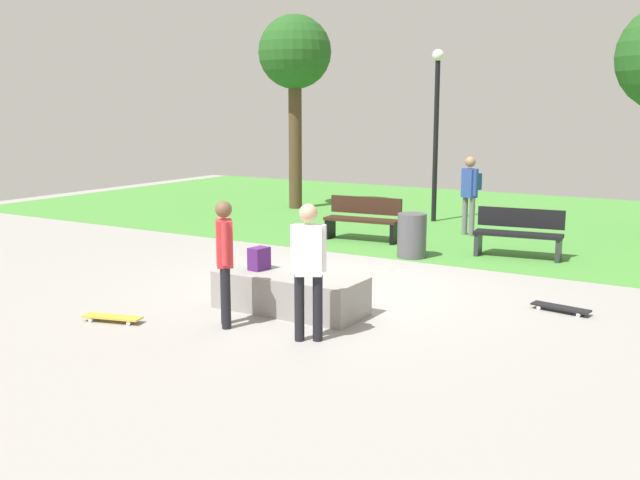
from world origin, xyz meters
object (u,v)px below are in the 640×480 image
backpack_on_ledge (259,259)px  concrete_ledge (290,293)px  park_bench_center_lawn (363,218)px  tree_young_birch (295,57)px  skateboard_spare (561,308)px  trash_bin (412,236)px  skateboard_by_ledge (112,317)px  skater_performing_trick (308,262)px  lamp_post (436,118)px  skater_watching (225,254)px  pedestrian_with_backpack (470,188)px  park_bench_near_path (519,232)px

backpack_on_ledge → concrete_ledge: bearing=-84.4°
park_bench_center_lawn → tree_young_birch: (-3.95, 3.44, 3.62)m
concrete_ledge → skateboard_spare: size_ratio=2.55×
skateboard_spare → park_bench_center_lawn: bearing=145.0°
trash_bin → skateboard_by_ledge: bearing=-105.5°
skateboard_spare → tree_young_birch: bearing=142.2°
skater_performing_trick → lamp_post: lamp_post is taller
tree_young_birch → backpack_on_ledge: bearing=-59.7°
skater_watching → lamp_post: 9.78m
trash_bin → pedestrian_with_backpack: size_ratio=0.48×
skateboard_by_ledge → skateboard_spare: size_ratio=1.00×
park_bench_center_lawn → lamp_post: lamp_post is taller
tree_young_birch → lamp_post: bearing=-2.8°
skater_watching → lamp_post: lamp_post is taller
skateboard_spare → pedestrian_with_backpack: size_ratio=0.48×
park_bench_center_lawn → tree_young_birch: size_ratio=0.31×
skateboard_spare → park_bench_center_lawn: 6.01m
skater_watching → lamp_post: (-1.12, 9.59, 1.57)m
trash_bin → backpack_on_ledge: bearing=-96.1°
skateboard_spare → trash_bin: 4.06m
skater_performing_trick → skateboard_by_ledge: skater_performing_trick is taller
skater_performing_trick → skater_watching: size_ratio=1.03×
skateboard_by_ledge → lamp_post: size_ratio=0.20×
concrete_ledge → park_bench_center_lawn: bearing=107.6°
skateboard_by_ledge → pedestrian_with_backpack: bearing=79.0°
skater_watching → pedestrian_with_backpack: bearing=87.8°
park_bench_near_path → trash_bin: size_ratio=1.98×
skater_watching → skateboard_spare: (3.54, 2.91, -0.88)m
concrete_ledge → skateboard_spare: (3.22, 1.89, -0.20)m
park_bench_near_path → trash_bin: park_bench_near_path is taller
skater_performing_trick → lamp_post: (-2.35, 9.54, 1.54)m
lamp_post → trash_bin: lamp_post is taller
lamp_post → pedestrian_with_backpack: 2.53m
backpack_on_ledge → skater_performing_trick: bearing=-117.4°
skateboard_by_ledge → tree_young_birch: tree_young_birch is taller
skateboard_spare → skater_watching: bearing=-140.6°
tree_young_birch → park_bench_center_lawn: bearing=-41.0°
skater_performing_trick → skateboard_by_ledge: size_ratio=2.03×
backpack_on_ledge → tree_young_birch: tree_young_birch is taller
trash_bin → skateboard_spare: bearing=-35.3°
concrete_ledge → backpack_on_ledge: size_ratio=6.56×
skateboard_by_ledge → skateboard_spare: same height
backpack_on_ledge → skater_performing_trick: size_ratio=0.19×
backpack_on_ledge → skateboard_spare: (3.75, 1.88, -0.62)m
backpack_on_ledge → park_bench_near_path: size_ratio=0.19×
skateboard_by_ledge → trash_bin: 6.12m
skateboard_by_ledge → lamp_post: lamp_post is taller
park_bench_near_path → park_bench_center_lawn: 3.32m
park_bench_center_lawn → trash_bin: bearing=-34.4°
skateboard_spare → park_bench_center_lawn: (-4.91, 3.44, 0.42)m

